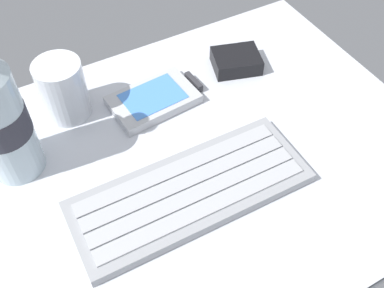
{
  "coord_description": "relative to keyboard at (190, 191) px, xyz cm",
  "views": [
    {
      "loc": [
        -17.33,
        -31.59,
        46.42
      ],
      "look_at": [
        0.0,
        0.0,
        3.0
      ],
      "focal_mm": 42.51,
      "sensor_mm": 36.0,
      "label": 1
    }
  ],
  "objects": [
    {
      "name": "keyboard",
      "position": [
        0.0,
        0.0,
        0.0
      ],
      "size": [
        29.14,
        11.36,
        1.7
      ],
      "color": "#93969B",
      "rests_on": "ground_plane"
    },
    {
      "name": "charger_block",
      "position": [
        17.42,
        17.3,
        0.39
      ],
      "size": [
        8.33,
        7.4,
        2.4
      ],
      "primitive_type": "cube",
      "rotation": [
        0.0,
        0.0,
        -0.3
      ],
      "color": "black",
      "rests_on": "ground_plane"
    },
    {
      "name": "ground_plane",
      "position": [
        2.85,
        4.55,
        -1.79
      ],
      "size": [
        64.0,
        48.0,
        2.8
      ],
      "color": "silver"
    },
    {
      "name": "handheld_device",
      "position": [
        3.51,
        16.29,
        -0.08
      ],
      "size": [
        13.23,
        8.58,
        1.5
      ],
      "color": "#B7BABF",
      "rests_on": "ground_plane"
    },
    {
      "name": "juice_cup",
      "position": [
        -8.31,
        20.54,
        3.1
      ],
      "size": [
        6.4,
        6.4,
        8.5
      ],
      "color": "silver",
      "rests_on": "ground_plane"
    }
  ]
}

